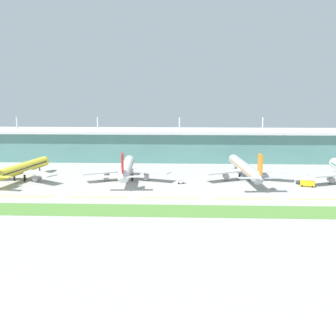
{
  "coord_description": "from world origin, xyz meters",
  "views": [
    {
      "loc": [
        3.73,
        -197.81,
        50.11
      ],
      "look_at": [
        -5.37,
        29.79,
        7.0
      ],
      "focal_mm": 45.55,
      "sensor_mm": 36.0,
      "label": 1
    }
  ],
  "objects_px": {
    "airliner_near_middle": "(126,169)",
    "pushback_tug": "(300,182)",
    "fuel_truck": "(308,182)",
    "airliner_far_middle": "(245,168)",
    "baggage_cart": "(181,181)",
    "airliner_nearest": "(20,169)"
  },
  "relations": [
    {
      "from": "airliner_near_middle",
      "to": "baggage_cart",
      "type": "bearing_deg",
      "value": -14.7
    },
    {
      "from": "fuel_truck",
      "to": "pushback_tug",
      "type": "bearing_deg",
      "value": 109.34
    },
    {
      "from": "airliner_nearest",
      "to": "fuel_truck",
      "type": "relative_size",
      "value": 7.63
    },
    {
      "from": "airliner_near_middle",
      "to": "pushback_tug",
      "type": "bearing_deg",
      "value": -3.76
    },
    {
      "from": "airliner_near_middle",
      "to": "fuel_truck",
      "type": "height_order",
      "value": "airliner_near_middle"
    },
    {
      "from": "airliner_near_middle",
      "to": "baggage_cart",
      "type": "height_order",
      "value": "airliner_near_middle"
    },
    {
      "from": "airliner_nearest",
      "to": "pushback_tug",
      "type": "distance_m",
      "value": 150.95
    },
    {
      "from": "fuel_truck",
      "to": "airliner_nearest",
      "type": "bearing_deg",
      "value": 176.7
    },
    {
      "from": "airliner_near_middle",
      "to": "fuel_truck",
      "type": "relative_size",
      "value": 8.01
    },
    {
      "from": "airliner_far_middle",
      "to": "pushback_tug",
      "type": "relative_size",
      "value": 13.87
    },
    {
      "from": "airliner_near_middle",
      "to": "fuel_truck",
      "type": "bearing_deg",
      "value": -7.28
    },
    {
      "from": "pushback_tug",
      "to": "airliner_near_middle",
      "type": "bearing_deg",
      "value": 176.24
    },
    {
      "from": "airliner_nearest",
      "to": "airliner_far_middle",
      "type": "distance_m",
      "value": 123.04
    },
    {
      "from": "airliner_far_middle",
      "to": "pushback_tug",
      "type": "xyz_separation_m",
      "value": [
        27.98,
        -9.59,
        -5.35
      ]
    },
    {
      "from": "airliner_near_middle",
      "to": "airliner_far_middle",
      "type": "distance_m",
      "value": 65.22
    },
    {
      "from": "airliner_far_middle",
      "to": "baggage_cart",
      "type": "height_order",
      "value": "airliner_far_middle"
    },
    {
      "from": "airliner_near_middle",
      "to": "baggage_cart",
      "type": "distance_m",
      "value": 31.31
    },
    {
      "from": "airliner_far_middle",
      "to": "fuel_truck",
      "type": "bearing_deg",
      "value": -27.45
    },
    {
      "from": "baggage_cart",
      "to": "fuel_truck",
      "type": "height_order",
      "value": "fuel_truck"
    },
    {
      "from": "airliner_nearest",
      "to": "airliner_far_middle",
      "type": "bearing_deg",
      "value": 3.18
    },
    {
      "from": "airliner_far_middle",
      "to": "pushback_tug",
      "type": "distance_m",
      "value": 30.06
    },
    {
      "from": "airliner_nearest",
      "to": "pushback_tug",
      "type": "height_order",
      "value": "airliner_nearest"
    }
  ]
}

